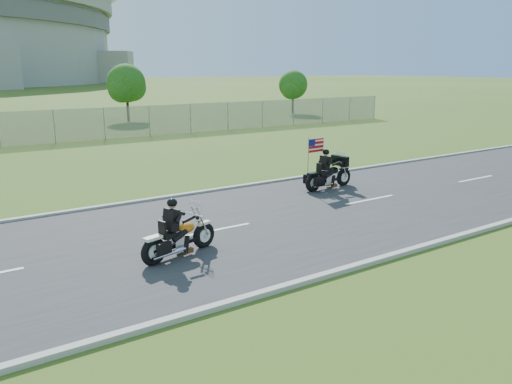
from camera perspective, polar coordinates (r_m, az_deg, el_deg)
ground at (r=14.92m, az=2.09°, el=-3.20°), size 420.00×420.00×0.00m
road at (r=14.91m, az=2.09°, el=-3.13°), size 120.00×8.00×0.04m
curb_north at (r=18.24m, az=-5.27°, el=0.12°), size 120.00×0.18×0.12m
curb_south at (r=12.02m, az=13.40°, el=-7.69°), size 120.00×0.18×0.12m
tree_fence_near at (r=44.06m, az=-14.56°, el=11.72°), size 3.52×3.28×4.75m
tree_fence_far at (r=49.92m, az=4.27°, el=11.96°), size 3.08×2.87×4.20m
motorcycle_lead at (r=12.04m, az=-8.86°, el=-5.26°), size 2.18×0.92×1.49m
motorcycle_follow at (r=18.71m, az=8.30°, el=1.89°), size 2.29×0.76×1.91m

